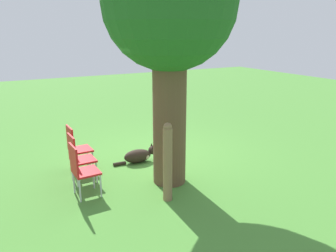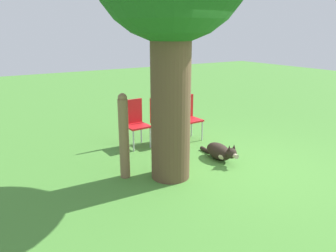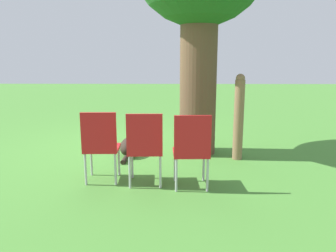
# 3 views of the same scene
# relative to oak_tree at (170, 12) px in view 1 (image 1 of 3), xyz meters

# --- Properties ---
(ground_plane) EXTENTS (30.00, 30.00, 0.00)m
(ground_plane) POSITION_rel_oak_tree_xyz_m (-0.33, -1.00, -3.07)
(ground_plane) COLOR #478433
(oak_tree) EXTENTS (2.27, 2.27, 4.35)m
(oak_tree) POSITION_rel_oak_tree_xyz_m (0.00, 0.00, 0.00)
(oak_tree) COLOR brown
(oak_tree) RESTS_ON ground_plane
(dog) EXTENTS (1.05, 0.33, 0.38)m
(dog) POSITION_rel_oak_tree_xyz_m (0.11, -1.15, -2.92)
(dog) COLOR #2D231C
(dog) RESTS_ON ground_plane
(fence_post) EXTENTS (0.16, 0.16, 1.36)m
(fence_post) POSITION_rel_oak_tree_xyz_m (0.38, 0.62, -2.38)
(fence_post) COLOR #846647
(fence_post) RESTS_ON ground_plane
(red_chair_0) EXTENTS (0.44, 0.46, 0.95)m
(red_chair_0) POSITION_rel_oak_tree_xyz_m (1.42, -1.35, -2.54)
(red_chair_0) COLOR red
(red_chair_0) RESTS_ON ground_plane
(red_chair_1) EXTENTS (0.44, 0.46, 0.95)m
(red_chair_1) POSITION_rel_oak_tree_xyz_m (1.52, -0.77, -2.54)
(red_chair_1) COLOR red
(red_chair_1) RESTS_ON ground_plane
(red_chair_2) EXTENTS (0.44, 0.46, 0.95)m
(red_chair_2) POSITION_rel_oak_tree_xyz_m (1.62, -0.19, -2.54)
(red_chair_2) COLOR red
(red_chair_2) RESTS_ON ground_plane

